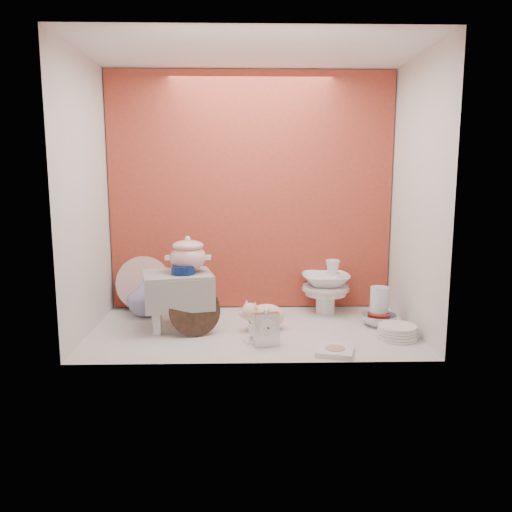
{
  "coord_description": "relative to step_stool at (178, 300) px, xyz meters",
  "views": [
    {
      "loc": [
        -0.05,
        -2.8,
        0.9
      ],
      "look_at": [
        0.02,
        0.02,
        0.42
      ],
      "focal_mm": 36.22,
      "sensor_mm": 36.0,
      "label": 1
    }
  ],
  "objects": [
    {
      "name": "clear_glass_vase",
      "position": [
        1.17,
        0.05,
        -0.05
      ],
      "size": [
        0.12,
        0.12,
        0.22
      ],
      "primitive_type": "cylinder",
      "rotation": [
        0.0,
        0.0,
        -0.14
      ],
      "color": "silver",
      "rests_on": "ground"
    },
    {
      "name": "blue_white_vase",
      "position": [
        -0.23,
        0.26,
        -0.03
      ],
      "size": [
        0.3,
        0.3,
        0.25
      ],
      "primitive_type": "imported",
      "rotation": [
        0.0,
        0.0,
        -0.29
      ],
      "color": "white",
      "rests_on": "ground"
    },
    {
      "name": "lattice_dish",
      "position": [
        0.82,
        -0.44,
        -0.15
      ],
      "size": [
        0.22,
        0.22,
        0.02
      ],
      "primitive_type": "cube",
      "rotation": [
        0.0,
        0.0,
        -0.27
      ],
      "color": "white",
      "rests_on": "ground"
    },
    {
      "name": "dinner_plate_stack",
      "position": [
        1.19,
        -0.23,
        -0.12
      ],
      "size": [
        0.26,
        0.26,
        0.07
      ],
      "primitive_type": "cylinder",
      "rotation": [
        0.0,
        0.0,
        0.22
      ],
      "color": "white",
      "rests_on": "ground"
    },
    {
      "name": "porcelain_tower",
      "position": [
        0.89,
        0.28,
        0.01
      ],
      "size": [
        0.38,
        0.38,
        0.34
      ],
      "primitive_type": null,
      "rotation": [
        0.0,
        0.0,
        0.37
      ],
      "color": "white",
      "rests_on": "ground"
    },
    {
      "name": "lacquer_tray",
      "position": [
        0.11,
        -0.14,
        -0.02
      ],
      "size": [
        0.3,
        0.19,
        0.27
      ],
      "primitive_type": null,
      "rotation": [
        0.0,
        0.0,
        0.32
      ],
      "color": "black",
      "rests_on": "ground"
    },
    {
      "name": "cobalt_bowl",
      "position": [
        0.04,
        -0.03,
        0.18
      ],
      "size": [
        0.15,
        0.15,
        0.05
      ],
      "primitive_type": "cylinder",
      "rotation": [
        0.0,
        0.0,
        0.16
      ],
      "color": "#0B1D53",
      "rests_on": "step_stool"
    },
    {
      "name": "floral_platter",
      "position": [
        -0.27,
        0.38,
        0.01
      ],
      "size": [
        0.35,
        0.11,
        0.35
      ],
      "primitive_type": null,
      "rotation": [
        0.0,
        0.0,
        0.06
      ],
      "color": "white",
      "rests_on": "ground"
    },
    {
      "name": "gold_rim_teacup",
      "position": [
        0.46,
        -0.25,
        -0.1
      ],
      "size": [
        0.16,
        0.16,
        0.1
      ],
      "primitive_type": "imported",
      "rotation": [
        0.0,
        0.0,
        0.29
      ],
      "color": "white",
      "rests_on": "teacup_saucer"
    },
    {
      "name": "niche_shell",
      "position": [
        0.42,
        0.12,
        0.77
      ],
      "size": [
        1.86,
        1.03,
        1.53
      ],
      "color": "#BC392F",
      "rests_on": "ground"
    },
    {
      "name": "step_stool",
      "position": [
        0.0,
        0.0,
        0.0
      ],
      "size": [
        0.44,
        0.4,
        0.32
      ],
      "primitive_type": null,
      "rotation": [
        0.0,
        0.0,
        0.22
      ],
      "color": "silver",
      "rests_on": "ground"
    },
    {
      "name": "crystal_bowl",
      "position": [
        1.16,
        0.01,
        -0.13
      ],
      "size": [
        0.23,
        0.23,
        0.06
      ],
      "primitive_type": "imported",
      "rotation": [
        0.0,
        0.0,
        0.1
      ],
      "color": "silver",
      "rests_on": "ground"
    },
    {
      "name": "soup_tureen",
      "position": [
        0.06,
        0.02,
        0.26
      ],
      "size": [
        0.26,
        0.26,
        0.21
      ],
      "primitive_type": null,
      "rotation": [
        0.0,
        0.0,
        -0.04
      ],
      "color": "white",
      "rests_on": "step_stool"
    },
    {
      "name": "ground",
      "position": [
        0.42,
        -0.06,
        -0.16
      ],
      "size": [
        1.8,
        1.8,
        0.0
      ],
      "primitive_type": "plane",
      "color": "silver",
      "rests_on": "ground"
    },
    {
      "name": "mantel_clock",
      "position": [
        0.49,
        -0.33,
        -0.06
      ],
      "size": [
        0.14,
        0.07,
        0.19
      ],
      "primitive_type": "cube",
      "rotation": [
        0.0,
        0.0,
        0.21
      ],
      "color": "silver",
      "rests_on": "ground"
    },
    {
      "name": "teacup_saucer",
      "position": [
        0.46,
        -0.25,
        -0.15
      ],
      "size": [
        0.23,
        0.23,
        0.01
      ],
      "primitive_type": "cylinder",
      "rotation": [
        0.0,
        0.0,
        -0.29
      ],
      "color": "white",
      "rests_on": "ground"
    },
    {
      "name": "plush_pig",
      "position": [
        0.5,
        -0.05,
        -0.08
      ],
      "size": [
        0.27,
        0.19,
        0.16
      ],
      "primitive_type": "ellipsoid",
      "rotation": [
        0.0,
        0.0,
        -0.03
      ],
      "color": "beige",
      "rests_on": "ground"
    }
  ]
}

